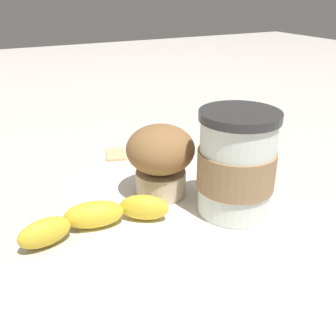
# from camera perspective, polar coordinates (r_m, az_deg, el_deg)

# --- Properties ---
(ground_plane) EXTENTS (3.00, 3.00, 0.00)m
(ground_plane) POSITION_cam_1_polar(r_m,az_deg,el_deg) (0.52, 0.00, -4.78)
(ground_plane) COLOR beige
(paper_napkin) EXTENTS (0.26, 0.26, 0.00)m
(paper_napkin) POSITION_cam_1_polar(r_m,az_deg,el_deg) (0.52, 0.00, -4.71)
(paper_napkin) COLOR white
(paper_napkin) RESTS_ON ground_plane
(coffee_cup) EXTENTS (0.09, 0.09, 0.13)m
(coffee_cup) POSITION_cam_1_polar(r_m,az_deg,el_deg) (0.47, 9.87, 0.52)
(coffee_cup) COLOR silver
(coffee_cup) RESTS_ON paper_napkin
(muffin) EXTENTS (0.09, 0.09, 0.10)m
(muffin) POSITION_cam_1_polar(r_m,az_deg,el_deg) (0.51, -1.27, 1.58)
(muffin) COLOR beige
(muffin) RESTS_ON paper_napkin
(banana) EXTENTS (0.18, 0.06, 0.03)m
(banana) POSITION_cam_1_polar(r_m,az_deg,el_deg) (0.46, -10.44, -7.03)
(banana) COLOR gold
(banana) RESTS_ON paper_napkin
(sugar_packet) EXTENTS (0.05, 0.06, 0.01)m
(sugar_packet) POSITION_cam_1_polar(r_m,az_deg,el_deg) (0.66, -7.56, 2.15)
(sugar_packet) COLOR #E0B27F
(sugar_packet) RESTS_ON ground_plane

